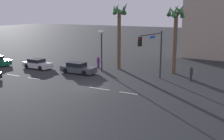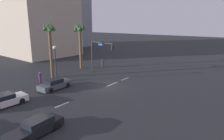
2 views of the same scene
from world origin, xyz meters
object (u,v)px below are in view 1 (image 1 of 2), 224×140
(traffic_signal, at_px, (154,48))
(pedestrian_0, at_px, (98,62))
(car_1, at_px, (78,68))
(palm_tree_1, at_px, (176,24))
(pedestrian_1, at_px, (191,73))
(car_2, at_px, (38,64))
(streetlamp, at_px, (102,42))
(palm_tree_0, at_px, (119,23))

(traffic_signal, relative_size, pedestrian_0, 3.47)
(car_1, height_order, palm_tree_1, palm_tree_1)
(car_1, relative_size, palm_tree_1, 0.53)
(pedestrian_0, bearing_deg, pedestrian_1, -4.95)
(traffic_signal, bearing_deg, car_2, -177.00)
(pedestrian_1, bearing_deg, streetlamp, -177.00)
(car_1, distance_m, traffic_signal, 10.57)
(palm_tree_1, bearing_deg, palm_tree_0, -172.67)
(pedestrian_1, height_order, palm_tree_1, palm_tree_1)
(car_2, distance_m, pedestrian_1, 20.80)
(car_1, relative_size, car_2, 1.07)
(pedestrian_1, height_order, palm_tree_0, palm_tree_0)
(car_1, height_order, traffic_signal, traffic_signal)
(car_1, xyz_separation_m, pedestrian_1, (13.79, 2.99, 0.27))
(streetlamp, xyz_separation_m, palm_tree_1, (8.69, 3.62, 2.35))
(car_1, relative_size, pedestrian_0, 2.86)
(traffic_signal, distance_m, palm_tree_1, 5.95)
(streetlamp, xyz_separation_m, pedestrian_1, (11.64, 0.61, -2.99))
(traffic_signal, xyz_separation_m, streetlamp, (-7.89, 1.78, 0.02))
(car_2, relative_size, palm_tree_0, 0.48)
(pedestrian_1, distance_m, palm_tree_0, 11.88)
(palm_tree_1, bearing_deg, traffic_signal, -98.37)
(pedestrian_0, height_order, palm_tree_0, palm_tree_0)
(palm_tree_1, bearing_deg, pedestrian_0, -169.78)
(traffic_signal, relative_size, streetlamp, 1.03)
(traffic_signal, xyz_separation_m, pedestrian_0, (-9.51, 3.54, -3.04))
(traffic_signal, bearing_deg, palm_tree_0, 146.26)
(streetlamp, relative_size, pedestrian_0, 3.37)
(pedestrian_1, bearing_deg, palm_tree_0, 168.86)
(palm_tree_1, bearing_deg, pedestrian_1, -45.47)
(car_1, xyz_separation_m, traffic_signal, (10.04, 0.60, 3.24))
(streetlamp, height_order, palm_tree_0, palm_tree_0)
(traffic_signal, bearing_deg, streetlamp, 167.26)
(palm_tree_0, xyz_separation_m, palm_tree_1, (7.45, 0.96, -0.01))
(palm_tree_0, bearing_deg, pedestrian_1, -11.14)
(pedestrian_1, bearing_deg, pedestrian_0, 175.05)
(streetlamp, bearing_deg, pedestrian_0, 132.69)
(pedestrian_1, relative_size, palm_tree_0, 0.19)
(car_1, xyz_separation_m, streetlamp, (2.15, 2.38, 3.26))
(palm_tree_0, distance_m, palm_tree_1, 7.51)
(car_1, distance_m, streetlamp, 4.57)
(car_2, bearing_deg, pedestrian_1, 9.06)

